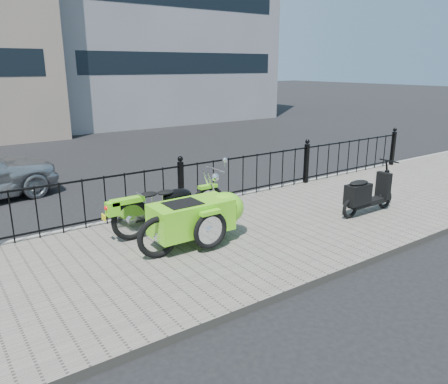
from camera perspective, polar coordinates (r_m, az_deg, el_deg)
ground at (r=7.86m, az=-0.79°, el=-5.41°), size 120.00×120.00×0.00m
sidewalk at (r=7.46m, az=1.39°, el=-6.14°), size 30.00×3.80×0.12m
curb at (r=8.99m, az=-5.99°, el=-2.26°), size 30.00×0.10×0.12m
iron_fence at (r=8.72m, az=-5.64°, el=0.78°), size 14.11×0.11×1.08m
motorcycle_sidecar at (r=7.12m, az=-3.63°, el=-2.66°), size 2.28×1.48×0.98m
scooter at (r=8.81m, az=18.01°, el=-0.34°), size 1.46×0.43×0.99m
spare_tire at (r=6.57m, az=-8.62°, el=-5.86°), size 0.66×0.14×0.65m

